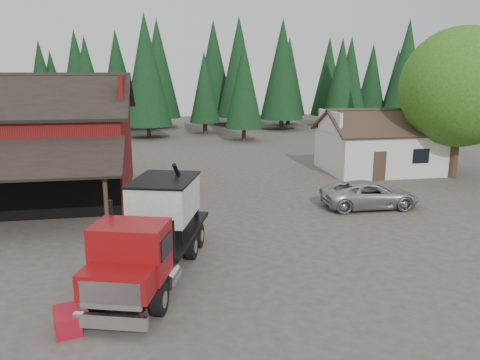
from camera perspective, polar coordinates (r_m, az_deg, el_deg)
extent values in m
plane|color=#443D35|center=(20.34, -0.27, -7.69)|extent=(120.00, 120.00, 0.00)
cube|color=maroon|center=(30.11, -25.01, 2.83)|extent=(12.00, 10.00, 5.00)
cube|color=black|center=(27.36, -27.01, 9.13)|extent=(12.80, 5.53, 2.35)
cube|color=black|center=(32.18, -24.52, 9.75)|extent=(12.80, 5.53, 2.35)
cube|color=maroon|center=(28.81, -13.91, 10.28)|extent=(0.25, 7.00, 2.00)
cylinder|color=#382619|center=(21.74, -15.99, -2.95)|extent=(0.20, 0.20, 2.80)
cube|color=silver|center=(36.14, 16.68, 3.42)|extent=(8.00, 6.00, 3.00)
cube|color=#38281E|center=(34.53, 18.04, 6.67)|extent=(8.60, 3.42, 1.80)
cube|color=#38281E|center=(37.19, 15.86, 7.23)|extent=(8.60, 3.42, 1.80)
cube|color=silver|center=(34.22, 10.90, 7.02)|extent=(0.20, 4.20, 1.50)
cube|color=silver|center=(37.84, 22.35, 6.84)|extent=(0.20, 4.20, 1.50)
cube|color=#38281E|center=(32.90, 16.65, 1.63)|extent=(0.90, 0.06, 2.00)
cube|color=black|center=(34.26, 21.20, 2.75)|extent=(1.20, 0.06, 1.00)
cylinder|color=#382619|center=(35.64, 24.62, 2.81)|extent=(0.60, 0.60, 3.20)
sphere|color=#275814|center=(35.21, 25.33, 10.19)|extent=(8.00, 8.00, 8.00)
sphere|color=#275814|center=(35.25, 22.79, 8.46)|extent=(4.40, 4.40, 4.40)
cylinder|color=#382619|center=(50.03, 0.47, 5.70)|extent=(0.44, 0.44, 1.60)
cone|color=black|center=(49.63, 0.48, 11.54)|extent=(3.96, 3.96, 9.00)
cylinder|color=#382619|center=(51.80, 19.09, 5.23)|extent=(0.44, 0.44, 1.60)
cone|color=black|center=(51.41, 19.60, 11.98)|extent=(4.84, 4.84, 11.00)
cylinder|color=#382619|center=(53.12, -11.07, 5.89)|extent=(0.44, 0.44, 1.60)
cone|color=black|center=(52.74, -11.39, 13.02)|extent=(5.28, 5.28, 12.00)
cylinder|color=black|center=(15.40, -16.86, -13.35)|extent=(0.61, 1.06, 1.01)
cylinder|color=black|center=(14.77, -9.78, -14.14)|extent=(0.61, 1.06, 1.01)
cylinder|color=black|center=(19.16, -11.61, -7.70)|extent=(0.61, 1.06, 1.01)
cylinder|color=black|center=(18.66, -5.93, -8.07)|extent=(0.61, 1.06, 1.01)
cylinder|color=black|center=(20.30, -10.47, -6.45)|extent=(0.61, 1.06, 1.01)
cylinder|color=black|center=(19.83, -5.11, -6.75)|extent=(0.61, 1.06, 1.01)
cube|color=black|center=(17.44, -10.14, -8.46)|extent=(3.30, 7.84, 0.37)
cube|color=silver|center=(13.89, -15.48, -16.31)|extent=(2.06, 0.78, 0.41)
cube|color=silver|center=(13.63, -15.52, -13.43)|extent=(1.69, 0.60, 0.83)
cube|color=maroon|center=(14.03, -14.70, -11.96)|extent=(2.32, 1.75, 0.78)
cube|color=maroon|center=(14.85, -13.13, -8.32)|extent=(2.57, 2.14, 1.70)
cube|color=black|center=(14.12, -14.20, -8.33)|extent=(1.86, 0.64, 0.83)
cylinder|color=black|center=(15.73, -15.37, -5.28)|extent=(0.16, 0.16, 1.65)
cube|color=black|center=(15.68, -11.99, -7.28)|extent=(2.18, 0.77, 1.47)
cube|color=black|center=(18.51, -9.02, -6.32)|extent=(3.81, 5.78, 0.15)
cube|color=silver|center=(18.11, -9.18, -2.26)|extent=(2.91, 3.52, 1.47)
cone|color=silver|center=(18.37, -9.07, -5.02)|extent=(2.53, 2.53, 0.64)
cube|color=black|center=(17.92, -9.26, 0.06)|extent=(3.03, 3.63, 0.07)
cylinder|color=black|center=(19.19, -6.54, -1.58)|extent=(1.22, 1.81, 2.80)
cube|color=maroon|center=(20.59, -8.87, -3.56)|extent=(0.74, 0.86, 0.41)
cylinder|color=silver|center=(15.49, -8.41, -11.60)|extent=(0.76, 1.03, 0.51)
imported|color=#B0B1B8|center=(26.30, 15.53, -1.71)|extent=(5.29, 2.61, 1.44)
cube|color=maroon|center=(14.73, -20.31, -15.79)|extent=(0.95, 1.24, 0.60)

